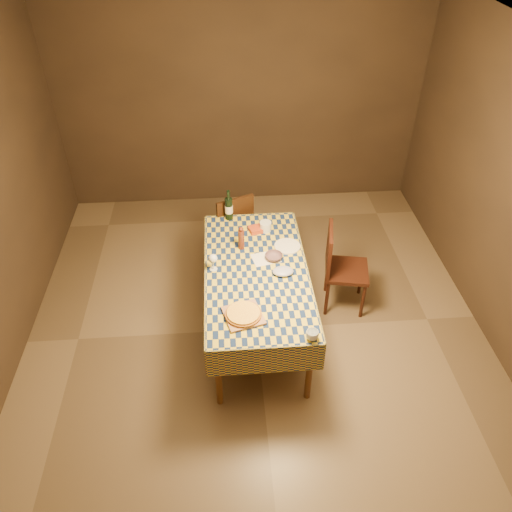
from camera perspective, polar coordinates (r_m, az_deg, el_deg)
name	(u,v)px	position (r m, az deg, el deg)	size (l,w,h in m)	color
room	(256,218)	(4.17, 0.05, 4.40)	(5.00, 5.10, 2.70)	brown
dining_table	(256,277)	(4.58, 0.05, -2.41)	(0.94, 1.84, 0.77)	brown
cutting_board	(243,316)	(4.10, -1.45, -6.82)	(0.30, 0.30, 0.02)	#9D6B4A
pizza	(243,313)	(4.08, -1.46, -6.59)	(0.39, 0.39, 0.03)	#955618
pepper_mill	(241,238)	(4.72, -1.70, 2.02)	(0.07, 0.07, 0.24)	#502012
bowl	(274,257)	(4.64, 2.05, -0.10)	(0.16, 0.16, 0.05)	#5B424C
wine_glass	(213,259)	(4.48, -4.96, -0.36)	(0.08, 0.08, 0.17)	silver
wine_bottle	(229,208)	(5.13, -3.13, 5.47)	(0.11, 0.11, 0.33)	black
deli_tub	(265,226)	(4.99, 1.08, 3.41)	(0.12, 0.12, 0.10)	silver
takeout_container	(258,229)	(5.00, 0.22, 3.11)	(0.17, 0.12, 0.04)	#B33D17
white_plate	(287,246)	(4.81, 3.60, 1.13)	(0.25, 0.25, 0.01)	white
tumbler	(312,335)	(3.93, 6.44, -8.97)	(0.10, 0.10, 0.08)	white
flour_patch	(266,258)	(4.66, 1.14, -0.26)	(0.25, 0.19, 0.00)	silver
flour_bag	(283,271)	(4.48, 3.11, -1.75)	(0.19, 0.14, 0.06)	#979CC1
chair_far	(232,225)	(5.53, -2.81, 3.53)	(0.55, 0.55, 0.93)	black
chair_right	(339,264)	(5.05, 9.49, -0.95)	(0.50, 0.49, 0.93)	black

